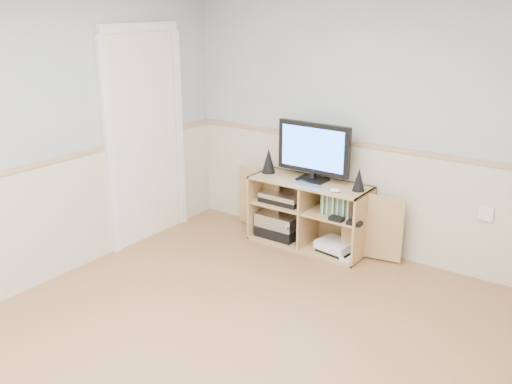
# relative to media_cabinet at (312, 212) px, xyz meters

# --- Properties ---
(room) EXTENTS (4.04, 4.54, 2.54)m
(room) POSITION_rel_media_cabinet_xyz_m (0.49, -1.93, 0.88)
(room) COLOR #B97D52
(room) RESTS_ON ground
(media_cabinet) EXTENTS (1.81, 0.43, 0.65)m
(media_cabinet) POSITION_rel_media_cabinet_xyz_m (0.00, 0.00, 0.00)
(media_cabinet) COLOR tan
(media_cabinet) RESTS_ON floor
(monitor) EXTENTS (0.74, 0.18, 0.55)m
(monitor) POSITION_rel_media_cabinet_xyz_m (-0.00, -0.00, 0.62)
(monitor) COLOR black
(monitor) RESTS_ON media_cabinet
(speaker_left) EXTENTS (0.13, 0.13, 0.25)m
(speaker_left) POSITION_rel_media_cabinet_xyz_m (-0.48, -0.03, 0.44)
(speaker_left) COLOR black
(speaker_left) RESTS_ON media_cabinet
(speaker_right) EXTENTS (0.11, 0.11, 0.21)m
(speaker_right) POSITION_rel_media_cabinet_xyz_m (0.49, -0.03, 0.42)
(speaker_right) COLOR black
(speaker_right) RESTS_ON media_cabinet
(keyboard) EXTENTS (0.34, 0.20, 0.01)m
(keyboard) POSITION_rel_media_cabinet_xyz_m (0.06, -0.19, 0.32)
(keyboard) COLOR silver
(keyboard) RESTS_ON media_cabinet
(mouse) EXTENTS (0.11, 0.09, 0.04)m
(mouse) POSITION_rel_media_cabinet_xyz_m (0.34, -0.19, 0.34)
(mouse) COLOR white
(mouse) RESTS_ON media_cabinet
(av_components) EXTENTS (0.51, 0.31, 0.47)m
(av_components) POSITION_rel_media_cabinet_xyz_m (-0.31, -0.05, -0.11)
(av_components) COLOR black
(av_components) RESTS_ON media_cabinet
(game_consoles) EXTENTS (0.46, 0.30, 0.11)m
(game_consoles) POSITION_rel_media_cabinet_xyz_m (0.30, -0.07, -0.26)
(game_consoles) COLOR white
(game_consoles) RESTS_ON media_cabinet
(game_cases) EXTENTS (0.28, 0.13, 0.19)m
(game_cases) POSITION_rel_media_cabinet_xyz_m (0.31, -0.07, 0.15)
(game_cases) COLOR #3F8C3F
(game_cases) RESTS_ON media_cabinet
(wall_outlet) EXTENTS (0.12, 0.03, 0.12)m
(wall_outlet) POSITION_rel_media_cabinet_xyz_m (1.55, 0.17, 0.27)
(wall_outlet) COLOR white
(wall_outlet) RESTS_ON wall_back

